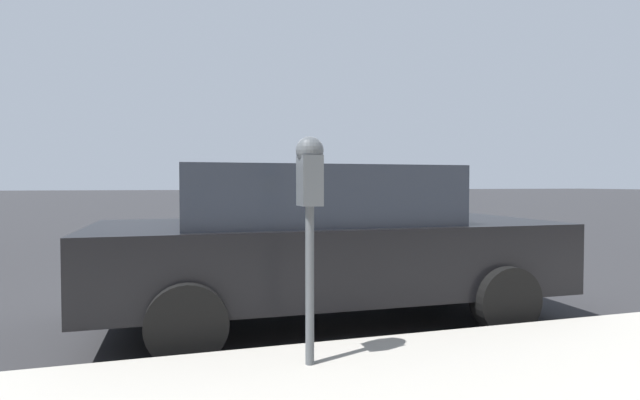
# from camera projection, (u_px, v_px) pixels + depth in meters

# --- Properties ---
(ground_plane) EXTENTS (220.00, 220.00, 0.00)m
(ground_plane) POSITION_uv_depth(u_px,v_px,m) (313.00, 297.00, 6.15)
(ground_plane) COLOR #2B2B2D
(parking_meter) EXTENTS (0.21, 0.19, 1.55)m
(parking_meter) POSITION_uv_depth(u_px,v_px,m) (310.00, 191.00, 3.36)
(parking_meter) COLOR #4C5156
(parking_meter) RESTS_ON sidewalk
(car_black) EXTENTS (2.18, 4.66, 1.58)m
(car_black) POSITION_uv_depth(u_px,v_px,m) (324.00, 240.00, 5.15)
(car_black) COLOR black
(car_black) RESTS_ON ground_plane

